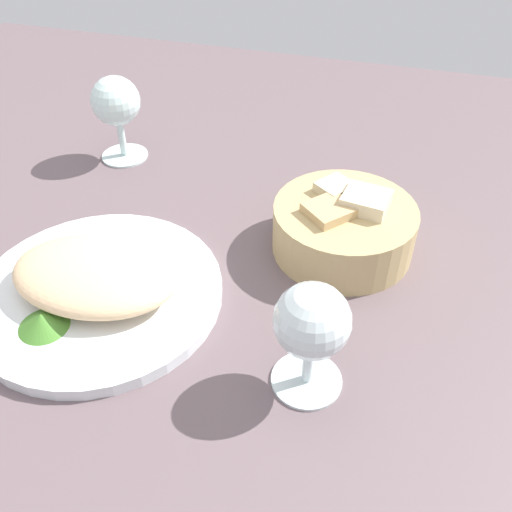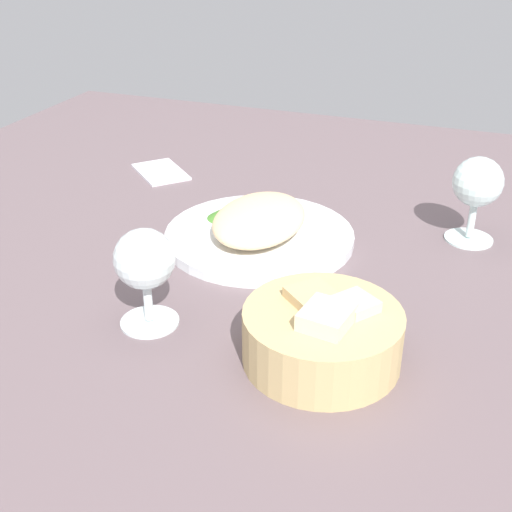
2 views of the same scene
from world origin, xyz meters
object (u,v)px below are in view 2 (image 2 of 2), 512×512
Objects in this scene: plate at (259,236)px; bread_basket at (323,334)px; folded_napkin at (161,171)px; wine_glass_near at (145,265)px; wine_glass_far at (477,187)px.

bread_basket reaches higher than plate.
plate is 31.11cm from folded_napkin.
bread_basket is 20.26cm from wine_glass_near.
bread_basket is 1.47× the size of folded_napkin.
wine_glass_near reaches higher than plate.
bread_basket is 36.04cm from wine_glass_far.
plate is 2.27× the size of wine_glass_near.
wine_glass_far is at bearing 160.77° from bread_basket.
wine_glass_far reaches higher than wine_glass_near.
folded_napkin is at bearing -98.65° from wine_glass_far.
plate is at bearing -68.83° from wine_glass_far.
folded_napkin is (-41.68, -40.42, -2.76)cm from bread_basket.
wine_glass_near is 47.21cm from folded_napkin.
wine_glass_far is (-10.52, 27.15, 7.21)cm from plate.
plate is at bearing 5.86° from folded_napkin.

